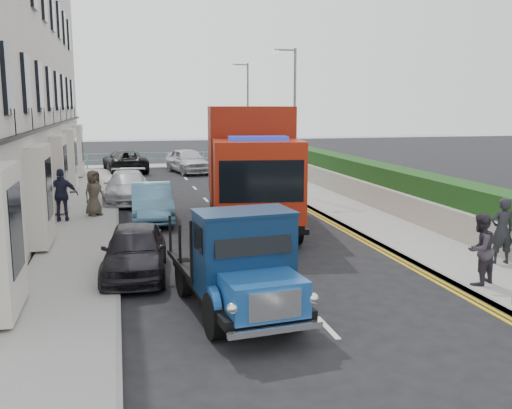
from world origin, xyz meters
name	(u,v)px	position (x,y,z in m)	size (l,w,h in m)	color
ground	(297,296)	(0.00, 0.00, 0.00)	(120.00, 120.00, 0.00)	black
pavement_west	(85,226)	(-5.20, 9.00, 0.06)	(2.40, 38.00, 0.12)	gray
pavement_east	(354,213)	(5.30, 9.00, 0.06)	(2.60, 38.00, 0.12)	gray
promenade	(174,166)	(0.00, 29.00, 0.06)	(30.00, 2.50, 0.12)	gray
sea_plane	(150,141)	(0.00, 60.00, 0.00)	(120.00, 120.00, 0.00)	slate
garden_east	(398,191)	(7.21, 9.00, 0.90)	(1.45, 28.00, 1.75)	#B2AD9E
seafront_railing	(175,160)	(0.00, 28.20, 0.58)	(13.00, 0.08, 1.11)	#59B2A5
lamp_mid	(292,113)	(4.18, 14.00, 4.00)	(1.23, 0.18, 7.00)	slate
lamp_far	(246,111)	(4.18, 24.00, 4.00)	(1.23, 0.18, 7.00)	slate
bedford_lorry	(242,270)	(-1.55, -1.11, 1.05)	(2.36, 4.96, 2.27)	black
red_lorry	(249,162)	(0.75, 8.29, 2.31)	(3.91, 8.58, 4.34)	black
parked_car_front	(135,250)	(-3.60, 2.53, 0.67)	(1.59, 3.95, 1.34)	black
parked_car_mid	(152,202)	(-2.74, 9.74, 0.71)	(1.50, 4.31, 1.42)	#5795BC
parked_car_rear	(127,187)	(-3.60, 14.36, 0.69)	(1.93, 4.75, 1.38)	silver
seafront_car_left	(125,161)	(-3.50, 26.54, 0.72)	(2.40, 5.20, 1.45)	black
seafront_car_right	(188,161)	(0.50, 25.05, 0.80)	(1.89, 4.69, 1.60)	silver
pedestrian_east_near	(502,231)	(6.10, 0.93, 1.03)	(0.66, 0.44, 1.82)	black
pedestrian_east_far	(480,249)	(4.40, -0.54, 0.99)	(0.84, 0.66, 1.73)	#322C36
pedestrian_west_near	(62,195)	(-6.00, 9.78, 1.10)	(1.15, 0.48, 1.96)	#1C1F33
pedestrian_west_far	(94,193)	(-4.90, 10.62, 1.02)	(0.88, 0.57, 1.79)	#463D32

